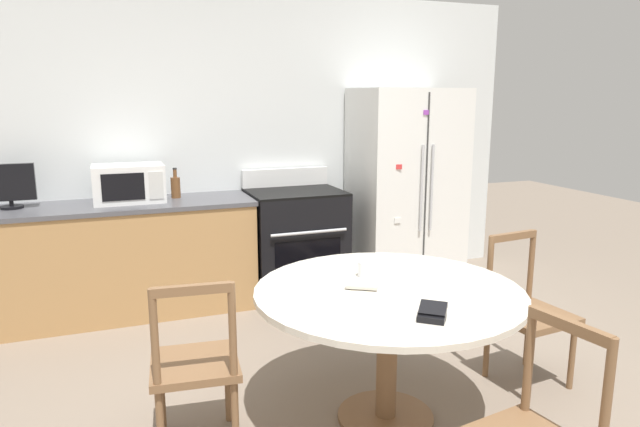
# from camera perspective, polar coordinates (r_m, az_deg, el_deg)

# --- Properties ---
(back_wall) EXTENTS (5.20, 0.10, 2.60)m
(back_wall) POSITION_cam_1_polar(r_m,az_deg,el_deg) (5.14, -7.55, 6.90)
(back_wall) COLOR silver
(back_wall) RESTS_ON ground_plane
(kitchen_counter) EXTENTS (2.15, 0.64, 0.90)m
(kitchen_counter) POSITION_cam_1_polar(r_m,az_deg,el_deg) (4.80, -19.61, -4.36)
(kitchen_counter) COLOR #AD7F4C
(kitchen_counter) RESTS_ON ground_plane
(refrigerator) EXTENTS (0.94, 0.72, 1.79)m
(refrigerator) POSITION_cam_1_polar(r_m,az_deg,el_deg) (5.32, 8.57, 2.61)
(refrigerator) COLOR white
(refrigerator) RESTS_ON ground_plane
(oven_range) EXTENTS (0.79, 0.68, 1.08)m
(oven_range) POSITION_cam_1_polar(r_m,az_deg,el_deg) (5.00, -2.44, -2.81)
(oven_range) COLOR black
(oven_range) RESTS_ON ground_plane
(microwave) EXTENTS (0.53, 0.36, 0.29)m
(microwave) POSITION_cam_1_polar(r_m,az_deg,el_deg) (4.72, -18.58, 2.87)
(microwave) COLOR white
(microwave) RESTS_ON kitchen_counter
(countertop_tv) EXTENTS (0.35, 0.16, 0.33)m
(countertop_tv) POSITION_cam_1_polar(r_m,az_deg,el_deg) (4.79, -28.63, 2.53)
(countertop_tv) COLOR black
(countertop_tv) RESTS_ON kitchen_counter
(counter_bottle) EXTENTS (0.08, 0.08, 0.25)m
(counter_bottle) POSITION_cam_1_polar(r_m,az_deg,el_deg) (4.81, -14.24, 2.63)
(counter_bottle) COLOR brown
(counter_bottle) RESTS_ON kitchen_counter
(dining_table) EXTENTS (1.40, 1.40, 0.74)m
(dining_table) POSITION_cam_1_polar(r_m,az_deg,el_deg) (3.04, 6.82, -9.56)
(dining_table) COLOR beige
(dining_table) RESTS_ON ground_plane
(dining_chair_left) EXTENTS (0.46, 0.46, 0.90)m
(dining_chair_left) POSITION_cam_1_polar(r_m,az_deg,el_deg) (2.93, -12.40, -14.69)
(dining_chair_left) COLOR brown
(dining_chair_left) RESTS_ON ground_plane
(dining_chair_right) EXTENTS (0.46, 0.46, 0.90)m
(dining_chair_right) POSITION_cam_1_polar(r_m,az_deg,el_deg) (3.71, 20.05, -9.37)
(dining_chair_right) COLOR brown
(dining_chair_right) RESTS_ON ground_plane
(candle_glass) EXTENTS (0.08, 0.08, 0.09)m
(candle_glass) POSITION_cam_1_polar(r_m,az_deg,el_deg) (3.17, 4.52, -5.69)
(candle_glass) COLOR silver
(candle_glass) RESTS_ON dining_table
(folded_napkin) EXTENTS (0.17, 0.13, 0.05)m
(folded_napkin) POSITION_cam_1_polar(r_m,az_deg,el_deg) (2.96, 4.20, -7.13)
(folded_napkin) COLOR silver
(folded_napkin) RESTS_ON dining_table
(wallet) EXTENTS (0.17, 0.17, 0.07)m
(wallet) POSITION_cam_1_polar(r_m,az_deg,el_deg) (2.63, 11.17, -9.78)
(wallet) COLOR black
(wallet) RESTS_ON dining_table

